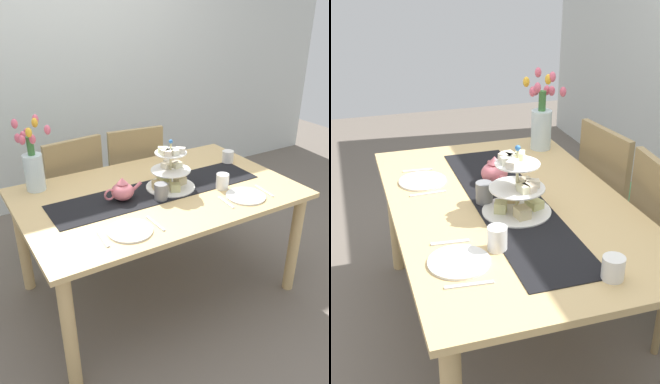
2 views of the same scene
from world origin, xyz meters
TOP-DOWN VIEW (x-y plane):
  - ground_plane at (0.00, 0.00)m, footprint 8.00×8.00m
  - dining_table at (0.00, 0.00)m, footprint 1.63×1.04m
  - chair_left at (-0.31, 0.75)m, footprint 0.46×0.46m
  - table_runner at (0.00, 0.00)m, footprint 1.31×0.31m
  - tiered_cake_stand at (0.09, 0.00)m, footprint 0.30×0.30m
  - teapot at (-0.23, 0.00)m, footprint 0.24×0.13m
  - tulip_vase at (-0.62, 0.40)m, footprint 0.20×0.24m
  - cream_jug at (0.65, 0.15)m, footprint 0.08×0.08m
  - dinner_plate_left at (-0.35, -0.33)m, footprint 0.23×0.23m
  - fork_left at (-0.50, -0.33)m, footprint 0.03×0.15m
  - knife_left at (-0.21, -0.33)m, footprint 0.02×0.17m
  - dinner_plate_right at (0.40, -0.33)m, footprint 0.23×0.23m
  - fork_right at (0.25, -0.33)m, footprint 0.03×0.15m
  - knife_right at (0.54, -0.33)m, footprint 0.03×0.17m
  - mug_grey at (-0.04, -0.11)m, footprint 0.08×0.08m
  - mug_white_text at (0.35, -0.17)m, footprint 0.08×0.08m

SIDE VIEW (x-z plane):
  - ground_plane at x=0.00m, z-range 0.00..0.00m
  - chair_left at x=-0.31m, z-range 0.05..0.96m
  - dining_table at x=0.00m, z-range 0.27..0.99m
  - table_runner at x=0.00m, z-range 0.72..0.72m
  - fork_left at x=-0.50m, z-range 0.72..0.73m
  - knife_left at x=-0.21m, z-range 0.72..0.73m
  - fork_right at x=0.25m, z-range 0.72..0.73m
  - knife_right at x=0.54m, z-range 0.72..0.73m
  - dinner_plate_left at x=-0.35m, z-range 0.72..0.73m
  - dinner_plate_right at x=0.40m, z-range 0.72..0.73m
  - cream_jug at x=0.65m, z-range 0.72..0.81m
  - mug_white_text at x=0.35m, z-range 0.72..0.82m
  - mug_grey at x=-0.04m, z-range 0.72..0.82m
  - teapot at x=-0.23m, z-range 0.71..0.85m
  - tiered_cake_stand at x=0.09m, z-range 0.67..0.98m
  - tulip_vase at x=-0.62m, z-range 0.66..1.11m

